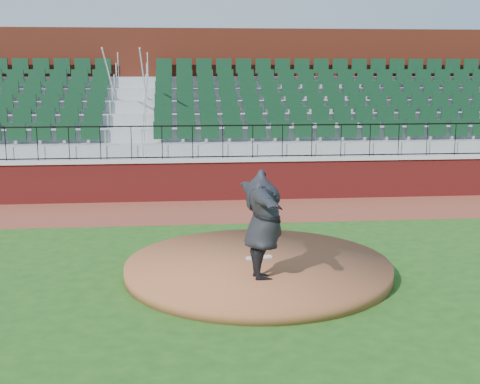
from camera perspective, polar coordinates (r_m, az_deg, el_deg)
name	(u,v)px	position (r m, az deg, el deg)	size (l,w,h in m)	color
ground	(247,268)	(13.14, 0.63, -6.82)	(90.00, 90.00, 0.00)	#1F4C15
warning_track	(227,211)	(18.34, -1.17, -1.66)	(34.00, 3.20, 0.01)	brown
field_wall	(223,181)	(19.79, -1.52, 1.02)	(34.00, 0.35, 1.20)	maroon
wall_cap	(223,160)	(19.69, -1.53, 2.89)	(34.00, 0.45, 0.10)	#B7B7B7
wall_railing	(223,142)	(19.62, -1.54, 4.48)	(34.00, 0.05, 1.00)	black
seating_stands	(217,119)	(22.28, -2.04, 6.54)	(34.00, 5.10, 4.60)	gray
concourse_wall	(213,101)	(25.04, -2.44, 8.06)	(34.00, 0.50, 5.50)	maroon
pitchers_mound	(258,268)	(12.76, 1.62, -6.79)	(5.25, 5.25, 0.25)	brown
pitching_rubber	(259,257)	(12.97, 1.71, -5.84)	(0.52, 0.13, 0.03)	silver
pitcher	(263,225)	(11.51, 2.06, -2.91)	(2.47, 0.67, 2.01)	black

